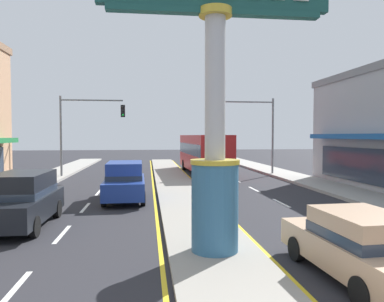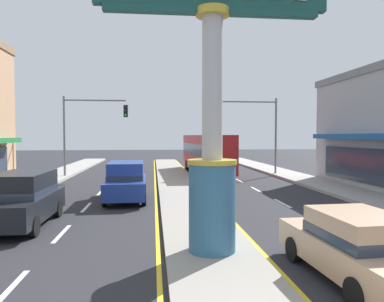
# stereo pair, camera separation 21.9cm
# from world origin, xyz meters

# --- Properties ---
(median_strip) EXTENTS (2.49, 52.00, 0.14)m
(median_strip) POSITION_xyz_m (0.00, 18.00, 0.07)
(median_strip) COLOR gray
(median_strip) RESTS_ON ground
(sidewalk_right) EXTENTS (2.63, 60.00, 0.18)m
(sidewalk_right) POSITION_xyz_m (9.16, 16.00, 0.09)
(sidewalk_right) COLOR #9E9B93
(sidewalk_right) RESTS_ON ground
(lane_markings) EXTENTS (9.23, 52.00, 0.01)m
(lane_markings) POSITION_xyz_m (0.00, 16.65, 0.00)
(lane_markings) COLOR silver
(lane_markings) RESTS_ON ground
(district_sign) EXTENTS (6.10, 1.31, 7.66)m
(district_sign) POSITION_xyz_m (0.00, 6.50, 3.72)
(district_sign) COLOR #33668C
(district_sign) RESTS_ON median_strip
(traffic_light_left_side) EXTENTS (4.86, 0.46, 6.20)m
(traffic_light_left_side) POSITION_xyz_m (-6.48, 25.33, 4.25)
(traffic_light_left_side) COLOR slate
(traffic_light_left_side) RESTS_ON ground
(traffic_light_right_side) EXTENTS (4.86, 0.46, 6.20)m
(traffic_light_right_side) POSITION_xyz_m (6.48, 25.25, 4.25)
(traffic_light_right_side) COLOR slate
(traffic_light_right_side) RESTS_ON ground
(sedan_near_right_lane) EXTENTS (2.00, 4.38, 1.53)m
(sedan_near_right_lane) POSITION_xyz_m (2.90, 4.51, 0.79)
(sedan_near_right_lane) COLOR tan
(sedan_near_right_lane) RESTS_ON ground
(bus_far_right_lane) EXTENTS (2.96, 11.29, 3.26)m
(bus_far_right_lane) POSITION_xyz_m (2.90, 27.31, 1.87)
(bus_far_right_lane) COLOR #B21E1E
(bus_far_right_lane) RESTS_ON ground
(suv_near_left_lane) EXTENTS (2.04, 4.64, 1.90)m
(suv_near_left_lane) POSITION_xyz_m (-2.90, 15.21, 0.98)
(suv_near_left_lane) COLOR navy
(suv_near_left_lane) RESTS_ON ground
(suv_mid_left_lane) EXTENTS (1.99, 4.61, 1.90)m
(suv_mid_left_lane) POSITION_xyz_m (-6.20, 10.40, 0.98)
(suv_mid_left_lane) COLOR black
(suv_mid_left_lane) RESTS_ON ground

